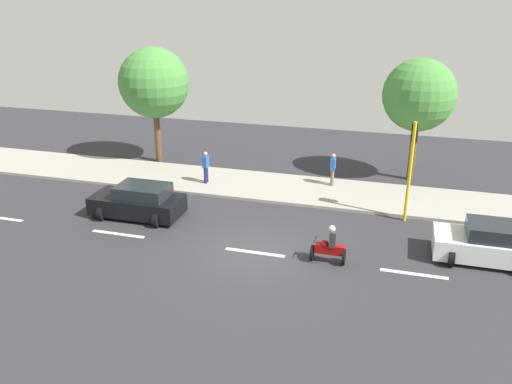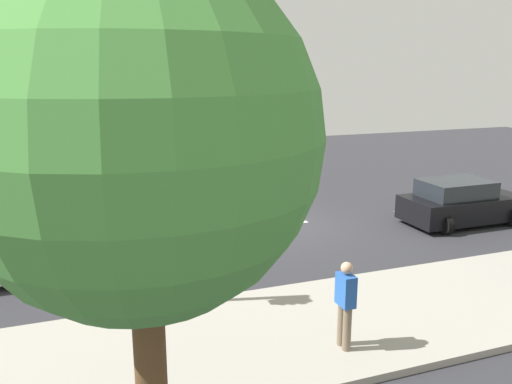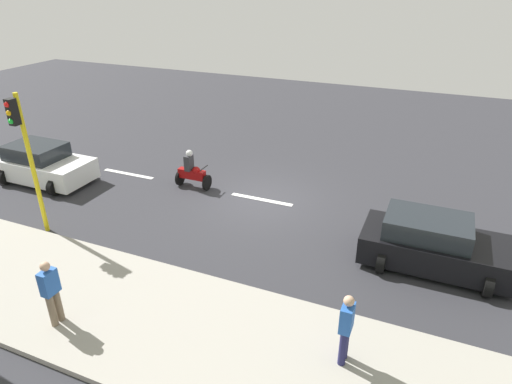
{
  "view_description": "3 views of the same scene",
  "coord_description": "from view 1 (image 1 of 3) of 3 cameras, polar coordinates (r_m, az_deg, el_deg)",
  "views": [
    {
      "loc": [
        -17.28,
        -4.98,
        9.59
      ],
      "look_at": [
        2.28,
        0.6,
        1.63
      ],
      "focal_mm": 36.27,
      "sensor_mm": 36.0,
      "label": 1
    },
    {
      "loc": [
        15.73,
        -6.45,
        5.29
      ],
      "look_at": [
        0.9,
        -1.02,
        1.45
      ],
      "focal_mm": 36.79,
      "sensor_mm": 36.0,
      "label": 2
    },
    {
      "loc": [
        13.63,
        5.57,
        7.52
      ],
      "look_at": [
        2.6,
        0.88,
        1.66
      ],
      "focal_mm": 31.43,
      "sensor_mm": 36.0,
      "label": 3
    }
  ],
  "objects": [
    {
      "name": "ground_plane",
      "position": [
        20.41,
        -0.12,
        -6.82
      ],
      "size": [
        40.0,
        60.0,
        0.1
      ],
      "primitive_type": "cube",
      "color": "#2D2D33"
    },
    {
      "name": "sidewalk",
      "position": [
        26.55,
        4.05,
        0.32
      ],
      "size": [
        4.0,
        60.0,
        0.15
      ],
      "primitive_type": "cube",
      "color": "#9E998E",
      "rests_on": "ground"
    },
    {
      "name": "lane_stripe_north",
      "position": [
        19.79,
        17.02,
        -8.64
      ],
      "size": [
        0.2,
        2.4,
        0.01
      ],
      "primitive_type": "cube",
      "color": "white",
      "rests_on": "ground"
    },
    {
      "name": "lane_stripe_mid",
      "position": [
        20.38,
        -0.12,
        -6.68
      ],
      "size": [
        0.2,
        2.4,
        0.01
      ],
      "primitive_type": "cube",
      "color": "white",
      "rests_on": "ground"
    },
    {
      "name": "lane_stripe_south",
      "position": [
        22.61,
        -14.95,
        -4.49
      ],
      "size": [
        0.2,
        2.4,
        0.01
      ],
      "primitive_type": "cube",
      "color": "white",
      "rests_on": "ground"
    },
    {
      "name": "lane_stripe_far_south",
      "position": [
        26.05,
        -26.43,
        -2.58
      ],
      "size": [
        0.2,
        2.4,
        0.01
      ],
      "primitive_type": "cube",
      "color": "white",
      "rests_on": "ground"
    },
    {
      "name": "car_white",
      "position": [
        21.4,
        24.26,
        -5.19
      ],
      "size": [
        2.29,
        3.81,
        1.52
      ],
      "color": "white",
      "rests_on": "ground"
    },
    {
      "name": "car_black",
      "position": [
        23.86,
        -12.81,
        -1.04
      ],
      "size": [
        2.29,
        4.08,
        1.52
      ],
      "color": "black",
      "rests_on": "ground"
    },
    {
      "name": "motorcycle",
      "position": [
        19.61,
        8.08,
        -6.01
      ],
      "size": [
        0.6,
        1.3,
        1.53
      ],
      "color": "black",
      "rests_on": "ground"
    },
    {
      "name": "pedestrian_near_signal",
      "position": [
        26.85,
        8.47,
        2.61
      ],
      "size": [
        0.4,
        0.24,
        1.69
      ],
      "color": "#72604C",
      "rests_on": "sidewalk"
    },
    {
      "name": "pedestrian_by_tree",
      "position": [
        27.01,
        -5.56,
        2.86
      ],
      "size": [
        0.4,
        0.24,
        1.69
      ],
      "color": "#1E1E4C",
      "rests_on": "sidewalk"
    },
    {
      "name": "traffic_light_corner",
      "position": [
        23.12,
        16.77,
        3.7
      ],
      "size": [
        0.49,
        0.24,
        4.5
      ],
      "color": "yellow",
      "rests_on": "ground"
    },
    {
      "name": "street_tree_south",
      "position": [
        30.55,
        -11.19,
        11.71
      ],
      "size": [
        4.0,
        4.0,
        6.69
      ],
      "color": "brown",
      "rests_on": "ground"
    },
    {
      "name": "street_tree_north",
      "position": [
        28.18,
        17.54,
        10.13
      ],
      "size": [
        3.73,
        3.73,
        6.45
      ],
      "color": "brown",
      "rests_on": "ground"
    }
  ]
}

